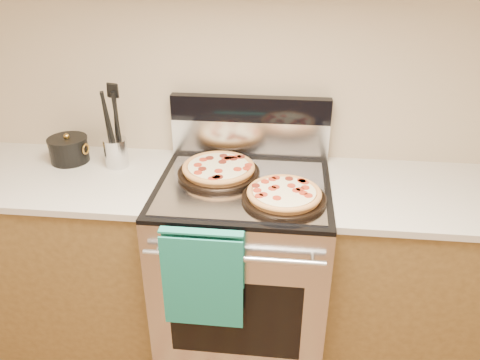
# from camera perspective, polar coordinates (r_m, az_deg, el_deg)

# --- Properties ---
(wall_back) EXTENTS (4.00, 0.00, 4.00)m
(wall_back) POSITION_cam_1_polar(r_m,az_deg,el_deg) (2.22, 1.41, 13.64)
(wall_back) COLOR #C9B191
(wall_back) RESTS_ON ground
(range_body) EXTENTS (0.76, 0.68, 0.90)m
(range_body) POSITION_cam_1_polar(r_m,az_deg,el_deg) (2.31, 0.38, -10.86)
(range_body) COLOR #B7B7BC
(range_body) RESTS_ON ground
(oven_window) EXTENTS (0.56, 0.01, 0.40)m
(oven_window) POSITION_cam_1_polar(r_m,az_deg,el_deg) (2.06, -0.62, -16.64)
(oven_window) COLOR black
(oven_window) RESTS_ON range_body
(cooktop) EXTENTS (0.76, 0.68, 0.02)m
(cooktop) POSITION_cam_1_polar(r_m,az_deg,el_deg) (2.05, 0.42, -0.75)
(cooktop) COLOR black
(cooktop) RESTS_ON range_body
(backsplash_lower) EXTENTS (0.76, 0.06, 0.18)m
(backsplash_lower) POSITION_cam_1_polar(r_m,az_deg,el_deg) (2.29, 1.22, 5.11)
(backsplash_lower) COLOR silver
(backsplash_lower) RESTS_ON cooktop
(backsplash_upper) EXTENTS (0.76, 0.06, 0.12)m
(backsplash_upper) POSITION_cam_1_polar(r_m,az_deg,el_deg) (2.24, 1.26, 8.67)
(backsplash_upper) COLOR black
(backsplash_upper) RESTS_ON backsplash_lower
(oven_handle) EXTENTS (0.70, 0.03, 0.03)m
(oven_handle) POSITION_cam_1_polar(r_m,az_deg,el_deg) (1.80, -0.83, -9.50)
(oven_handle) COLOR silver
(oven_handle) RESTS_ON range_body
(dish_towel) EXTENTS (0.32, 0.05, 0.42)m
(dish_towel) POSITION_cam_1_polar(r_m,az_deg,el_deg) (1.88, -4.53, -11.67)
(dish_towel) COLOR #1A856E
(dish_towel) RESTS_ON oven_handle
(foil_sheet) EXTENTS (0.70, 0.55, 0.01)m
(foil_sheet) POSITION_cam_1_polar(r_m,az_deg,el_deg) (2.02, 0.33, -0.83)
(foil_sheet) COLOR gray
(foil_sheet) RESTS_ON cooktop
(cabinet_left) EXTENTS (1.00, 0.62, 0.88)m
(cabinet_left) POSITION_cam_1_polar(r_m,az_deg,el_deg) (2.56, -19.78, -8.67)
(cabinet_left) COLOR brown
(cabinet_left) RESTS_ON ground
(countertop_left) EXTENTS (1.02, 0.64, 0.03)m
(countertop_left) POSITION_cam_1_polar(r_m,az_deg,el_deg) (2.33, -21.53, 0.43)
(countertop_left) COLOR beige
(countertop_left) RESTS_ON cabinet_left
(cabinet_right) EXTENTS (1.00, 0.62, 0.88)m
(cabinet_right) POSITION_cam_1_polar(r_m,az_deg,el_deg) (2.43, 21.98, -11.24)
(cabinet_right) COLOR brown
(cabinet_right) RESTS_ON ground
(countertop_right) EXTENTS (1.02, 0.64, 0.03)m
(countertop_right) POSITION_cam_1_polar(r_m,az_deg,el_deg) (2.19, 24.04, -1.85)
(countertop_right) COLOR beige
(countertop_right) RESTS_ON cabinet_right
(pepperoni_pizza_back) EXTENTS (0.48, 0.48, 0.05)m
(pepperoni_pizza_back) POSITION_cam_1_polar(r_m,az_deg,el_deg) (2.11, -2.62, 1.28)
(pepperoni_pizza_back) COLOR #AC6834
(pepperoni_pizza_back) RESTS_ON foil_sheet
(pepperoni_pizza_front) EXTENTS (0.37, 0.37, 0.05)m
(pepperoni_pizza_front) POSITION_cam_1_polar(r_m,az_deg,el_deg) (1.91, 5.40, -1.84)
(pepperoni_pizza_front) COLOR #AC6834
(pepperoni_pizza_front) RESTS_ON foil_sheet
(utensil_crock) EXTENTS (0.13, 0.13, 0.14)m
(utensil_crock) POSITION_cam_1_polar(r_m,az_deg,el_deg) (2.29, -14.87, 3.26)
(utensil_crock) COLOR silver
(utensil_crock) RESTS_ON countertop_left
(saucepan) EXTENTS (0.21, 0.21, 0.11)m
(saucepan) POSITION_cam_1_polar(r_m,az_deg,el_deg) (2.41, -20.12, 3.39)
(saucepan) COLOR black
(saucepan) RESTS_ON countertop_left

